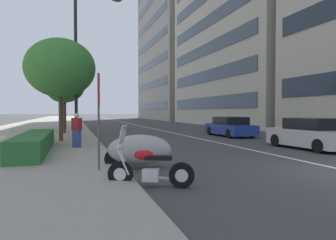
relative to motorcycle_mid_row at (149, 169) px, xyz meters
The scene contains 14 objects.
sidewalk_right_plaza 30.08m from the motorcycle_mid_row, ahead, with size 160.00×9.24×0.15m, color gray.
lane_centre_stripe 35.22m from the motorcycle_mid_row, 10.10° to the right, with size 110.00×0.16×0.01m, color silver.
motorcycle_mid_row is the anchor object (origin of this frame).
motorcycle_second_in_row 2.49m from the motorcycle_mid_row, ahead, with size 1.25×2.14×1.06m.
car_far_down_avenue 10.37m from the motorcycle_mid_row, 61.51° to the right, with size 4.23×2.07×1.47m.
car_following_behind 15.71m from the motorcycle_mid_row, 35.36° to the right, with size 4.70×1.98×1.39m.
parking_sign_by_curb 2.44m from the motorcycle_mid_row, 30.66° to the left, with size 0.32×0.06×2.70m.
street_lamp_with_banners 12.45m from the motorcycle_mid_row, ahead, with size 1.26×2.74×8.41m.
clipped_hedge_bed 7.25m from the motorcycle_mid_row, 26.25° to the left, with size 6.95×1.10×0.73m, color #28602D.
street_tree_far_plaza 11.84m from the motorcycle_mid_row, 12.06° to the left, with size 3.80×3.80×5.64m.
street_tree_near_plaza_corner 17.96m from the motorcycle_mid_row, ahead, with size 2.66×2.66×4.55m.
street_tree_by_lamp_post 24.47m from the motorcycle_mid_row, ahead, with size 3.73×3.73×5.66m.
pedestrian_on_plaza 7.68m from the motorcycle_mid_row, 11.62° to the left, with size 0.46×0.47×1.55m.
office_tower_far_left_down_avenue 65.46m from the motorcycle_mid_row, 20.88° to the right, with size 27.41×15.64×37.06m.
Camera 1 is at (-6.70, 7.88, 1.79)m, focal length 32.98 mm.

